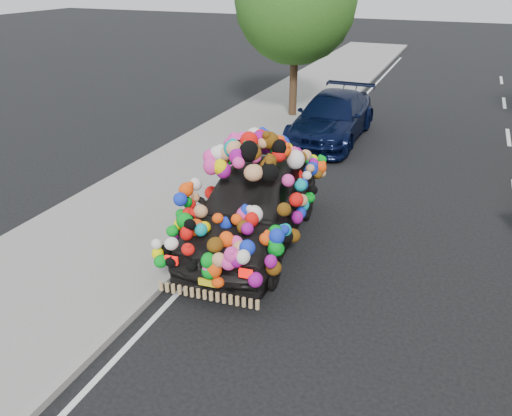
# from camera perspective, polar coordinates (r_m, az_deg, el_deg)

# --- Properties ---
(ground) EXTENTS (100.00, 100.00, 0.00)m
(ground) POSITION_cam_1_polar(r_m,az_deg,el_deg) (9.62, 7.23, -6.41)
(ground) COLOR black
(ground) RESTS_ON ground
(sidewalk) EXTENTS (4.00, 60.00, 0.12)m
(sidewalk) POSITION_cam_1_polar(r_m,az_deg,el_deg) (11.30, -14.17, -1.50)
(sidewalk) COLOR gray
(sidewalk) RESTS_ON ground
(kerb) EXTENTS (0.15, 60.00, 0.13)m
(kerb) POSITION_cam_1_polar(r_m,az_deg,el_deg) (10.34, -5.37, -3.44)
(kerb) COLOR gray
(kerb) RESTS_ON ground
(tree_near_sidewalk) EXTENTS (4.20, 4.20, 6.13)m
(tree_near_sidewalk) POSITION_cam_1_polar(r_m,az_deg,el_deg) (18.38, 4.60, 22.44)
(tree_near_sidewalk) COLOR #332114
(tree_near_sidewalk) RESTS_ON ground
(plush_art_car) EXTENTS (2.68, 5.08, 2.25)m
(plush_art_car) POSITION_cam_1_polar(r_m,az_deg,el_deg) (9.85, -0.34, 2.24)
(plush_art_car) COLOR black
(plush_art_car) RESTS_ON ground
(navy_sedan) EXTENTS (2.06, 4.99, 1.44)m
(navy_sedan) POSITION_cam_1_polar(r_m,az_deg,el_deg) (16.52, 8.70, 10.21)
(navy_sedan) COLOR black
(navy_sedan) RESTS_ON ground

